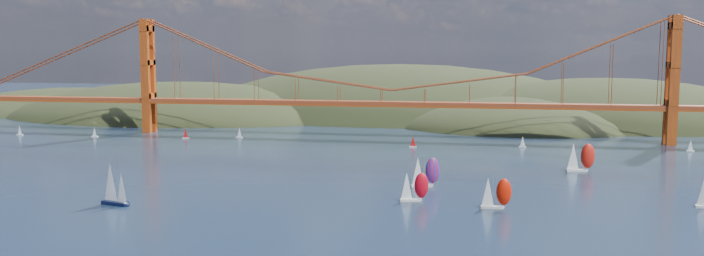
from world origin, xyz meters
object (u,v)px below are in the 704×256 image
racer_1 (495,192)px  racer_rwb (425,171)px  racer_0 (414,186)px  sloop_navy (114,184)px  racer_3 (580,157)px

racer_1 → racer_rwb: size_ratio=0.90×
racer_1 → racer_rwb: 31.83m
racer_rwb → racer_0: bearing=-111.6°
racer_0 → racer_rwb: size_ratio=0.89×
sloop_navy → racer_0: bearing=28.6°
racer_1 → racer_3: size_ratio=0.84×
racer_1 → racer_3: bearing=59.1°
racer_0 → racer_rwb: bearing=73.7°
sloop_navy → racer_0: sloop_navy is taller
sloop_navy → racer_rwb: (78.80, 38.53, -0.76)m
racer_3 → racer_rwb: bearing=-154.0°
racer_1 → racer_0: bearing=162.8°
racer_0 → racer_3: 74.56m
racer_1 → racer_3: (29.12, 59.45, 0.83)m
racer_3 → sloop_navy: bearing=-159.5°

